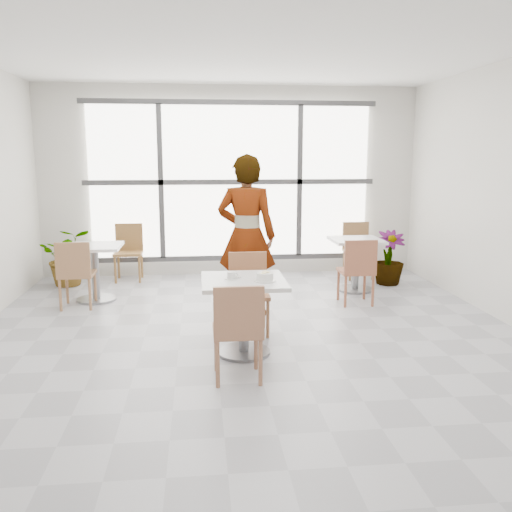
{
  "coord_description": "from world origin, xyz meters",
  "views": [
    {
      "loc": [
        -0.52,
        -5.19,
        1.92
      ],
      "look_at": [
        0.0,
        -0.3,
        1.0
      ],
      "focal_mm": 37.85,
      "sensor_mm": 36.0,
      "label": 1
    }
  ],
  "objects": [
    {
      "name": "plant_right",
      "position": [
        2.3,
        2.5,
        0.41
      ],
      "size": [
        0.52,
        0.52,
        0.81
      ],
      "primitive_type": "imported",
      "rotation": [
        0.0,
        0.0,
        -0.16
      ],
      "color": "#4D7239",
      "rests_on": "ground"
    },
    {
      "name": "window",
      "position": [
        0.0,
        3.44,
        1.5
      ],
      "size": [
        4.6,
        0.07,
        2.52
      ],
      "color": "white",
      "rests_on": "ground"
    },
    {
      "name": "floor",
      "position": [
        0.0,
        0.0,
        0.0
      ],
      "size": [
        7.0,
        7.0,
        0.0
      ],
      "primitive_type": "plane",
      "color": "#9E9EA5",
      "rests_on": "ground"
    },
    {
      "name": "bg_table_left",
      "position": [
        -1.91,
        2.02,
        0.49
      ],
      "size": [
        0.7,
        0.7,
        0.75
      ],
      "color": "white",
      "rests_on": "ground"
    },
    {
      "name": "coffee_cup",
      "position": [
        -0.22,
        -0.14,
        0.78
      ],
      "size": [
        0.16,
        0.13,
        0.07
      ],
      "color": "silver",
      "rests_on": "main_table"
    },
    {
      "name": "bg_chair_right_far",
      "position": [
        1.97,
        3.04,
        0.5
      ],
      "size": [
        0.42,
        0.42,
        0.87
      ],
      "color": "olive",
      "rests_on": "ground"
    },
    {
      "name": "bg_chair_right_near",
      "position": [
        1.5,
        1.42,
        0.5
      ],
      "size": [
        0.42,
        0.42,
        0.87
      ],
      "rotation": [
        0.0,
        0.0,
        3.14
      ],
      "color": "#98563C",
      "rests_on": "ground"
    },
    {
      "name": "wall_back",
      "position": [
        0.0,
        3.5,
        1.5
      ],
      "size": [
        6.0,
        0.0,
        6.0
      ],
      "primitive_type": "plane",
      "rotation": [
        1.57,
        0.0,
        0.0
      ],
      "color": "silver",
      "rests_on": "ground"
    },
    {
      "name": "oatmeal_bowl",
      "position": [
        0.09,
        -0.27,
        0.79
      ],
      "size": [
        0.21,
        0.21,
        0.09
      ],
      "color": "silver",
      "rests_on": "main_table"
    },
    {
      "name": "chair_far",
      "position": [
        0.01,
        0.53,
        0.5
      ],
      "size": [
        0.42,
        0.42,
        0.87
      ],
      "color": "#985F3D",
      "rests_on": "ground"
    },
    {
      "name": "chair_near",
      "position": [
        -0.21,
        -0.83,
        0.5
      ],
      "size": [
        0.42,
        0.42,
        0.87
      ],
      "rotation": [
        0.0,
        0.0,
        3.14
      ],
      "color": "#9C674B",
      "rests_on": "ground"
    },
    {
      "name": "plant_left",
      "position": [
        -2.45,
        2.94,
        0.43
      ],
      "size": [
        0.86,
        0.77,
        0.86
      ],
      "primitive_type": "imported",
      "rotation": [
        0.0,
        0.0,
        0.13
      ],
      "color": "#548C45",
      "rests_on": "ground"
    },
    {
      "name": "person",
      "position": [
        0.04,
        1.19,
        0.97
      ],
      "size": [
        0.8,
        0.63,
        1.94
      ],
      "primitive_type": "imported",
      "rotation": [
        0.0,
        0.0,
        2.89
      ],
      "color": "black",
      "rests_on": "ground"
    },
    {
      "name": "bg_table_right",
      "position": [
        1.7,
        2.18,
        0.49
      ],
      "size": [
        0.7,
        0.7,
        0.75
      ],
      "color": "silver",
      "rests_on": "ground"
    },
    {
      "name": "wall_front",
      "position": [
        0.0,
        -3.5,
        1.5
      ],
      "size": [
        6.0,
        0.0,
        6.0
      ],
      "primitive_type": "plane",
      "rotation": [
        -1.57,
        0.0,
        0.0
      ],
      "color": "silver",
      "rests_on": "ground"
    },
    {
      "name": "main_table",
      "position": [
        -0.11,
        -0.16,
        0.52
      ],
      "size": [
        0.8,
        0.8,
        0.75
      ],
      "color": "silver",
      "rests_on": "ground"
    },
    {
      "name": "ceiling",
      "position": [
        0.0,
        0.0,
        3.0
      ],
      "size": [
        7.0,
        7.0,
        0.0
      ],
      "primitive_type": "plane",
      "rotation": [
        3.14,
        0.0,
        0.0
      ],
      "color": "white",
      "rests_on": "ground"
    },
    {
      "name": "bg_chair_left_near",
      "position": [
        -2.07,
        1.63,
        0.5
      ],
      "size": [
        0.42,
        0.42,
        0.87
      ],
      "rotation": [
        0.0,
        0.0,
        3.14
      ],
      "color": "#9F6E4A",
      "rests_on": "ground"
    },
    {
      "name": "bg_chair_left_far",
      "position": [
        -1.61,
        3.23,
        0.5
      ],
      "size": [
        0.42,
        0.42,
        0.87
      ],
      "color": "olive",
      "rests_on": "ground"
    }
  ]
}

